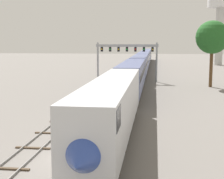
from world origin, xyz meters
TOP-DOWN VIEW (x-y plane):
  - ground_plane at (0.00, 0.00)m, footprint 400.00×400.00m
  - track_main at (2.00, 60.00)m, footprint 2.60×200.00m
  - track_near at (-3.50, 40.00)m, footprint 2.60×160.00m
  - passenger_train at (2.00, 61.60)m, footprint 3.04×135.54m
  - signal_gantry at (-0.25, 44.11)m, footprint 12.10×0.49m
  - water_tower at (26.22, 94.62)m, footprint 8.58×8.58m
  - trackside_tree_left at (14.73, 38.02)m, footprint 5.61×5.61m

SIDE VIEW (x-z plane):
  - ground_plane at x=0.00m, z-range 0.00..0.00m
  - track_main at x=2.00m, z-range -0.01..0.15m
  - track_near at x=-3.50m, z-range -0.01..0.15m
  - passenger_train at x=2.00m, z-range 0.21..5.01m
  - signal_gantry at x=-0.25m, z-range 1.84..9.43m
  - trackside_tree_left at x=14.73m, z-range 2.78..14.07m
  - water_tower at x=26.22m, z-range 6.76..32.34m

